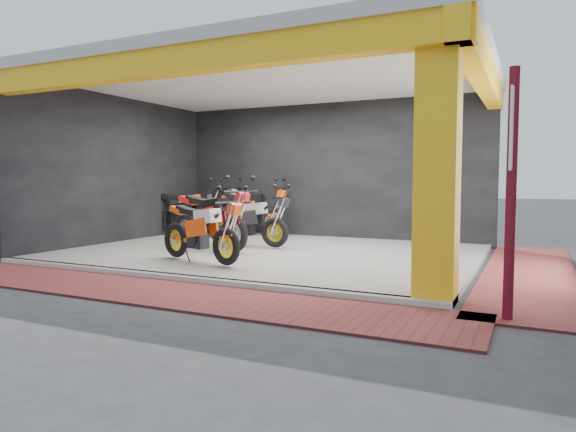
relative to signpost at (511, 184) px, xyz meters
name	(u,v)px	position (x,y,z in m)	size (l,w,h in m)	color
ground	(217,271)	(-4.61, 1.26, -1.50)	(80.00, 80.00, 0.00)	#2D2D30
showroom_floor	(271,253)	(-4.61, 3.26, -1.45)	(8.00, 6.00, 0.10)	silver
showroom_ceiling	(271,77)	(-4.61, 3.26, 2.10)	(8.40, 6.40, 0.20)	beige
back_wall	(327,172)	(-4.61, 6.36, 0.25)	(8.20, 0.20, 3.50)	black
left_wall	(118,171)	(-8.71, 3.26, 0.25)	(0.20, 6.20, 3.50)	black
corner_column	(438,163)	(-0.86, 0.51, 0.25)	(0.50, 0.50, 3.50)	yellow
header_beam_front	(177,61)	(-4.61, 0.26, 1.80)	(8.40, 0.30, 0.40)	yellow
header_beam_right	(483,75)	(-0.61, 3.26, 1.80)	(0.30, 6.40, 0.40)	yellow
floor_kerb	(180,278)	(-4.61, 0.24, -1.45)	(8.00, 0.20, 0.10)	silver
paver_front	(145,290)	(-4.61, -0.54, -1.48)	(9.00, 1.40, 0.03)	maroon
paver_right	(529,273)	(0.19, 3.26, -1.48)	(1.40, 7.00, 0.03)	maroon
signpost	(511,184)	(0.00, 0.00, 0.00)	(0.11, 0.38, 2.74)	#5D0D1A
moto_hero	(226,228)	(-4.38, 1.20, -0.75)	(2.12, 0.78, 1.29)	#E94209
moto_row_a	(275,218)	(-4.68, 3.57, -0.75)	(2.13, 0.79, 1.30)	black
moto_row_b	(234,216)	(-5.08, 2.59, -0.67)	(2.40, 0.89, 1.47)	red
moto_row_c	(209,208)	(-7.33, 5.00, -0.68)	(2.36, 0.88, 1.44)	black
moto_row_d	(273,208)	(-5.87, 5.76, -0.67)	(2.38, 0.88, 1.45)	#E94909
moto_row_e	(227,206)	(-7.44, 6.05, -0.67)	(2.39, 0.88, 1.46)	#A4A7AB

